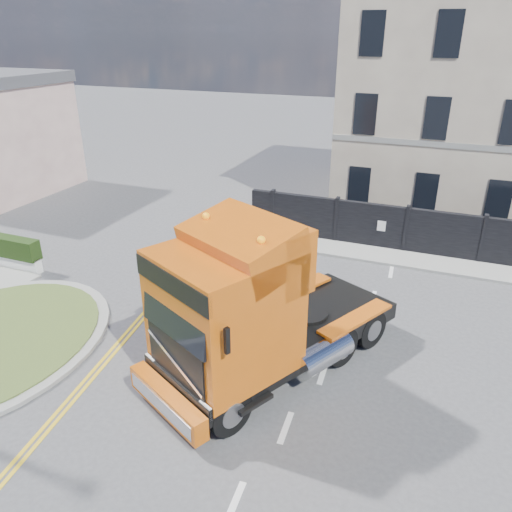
% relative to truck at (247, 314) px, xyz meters
% --- Properties ---
extents(ground, '(120.00, 120.00, 0.00)m').
position_rel_truck_xyz_m(ground, '(-1.07, 1.39, -2.04)').
color(ground, '#424244').
rests_on(ground, ground).
extents(hoarding_fence, '(18.80, 0.25, 2.00)m').
position_rel_truck_xyz_m(hoarding_fence, '(5.48, 10.39, -1.04)').
color(hoarding_fence, black).
rests_on(hoarding_fence, ground).
extents(georgian_building, '(12.30, 10.30, 12.80)m').
position_rel_truck_xyz_m(georgian_building, '(4.93, 17.89, 3.73)').
color(georgian_building, beige).
rests_on(georgian_building, ground).
extents(pavement_far, '(20.00, 1.60, 0.12)m').
position_rel_truck_xyz_m(pavement_far, '(4.93, 9.49, -1.98)').
color(pavement_far, gray).
rests_on(pavement_far, ground).
extents(truck, '(5.93, 8.05, 4.55)m').
position_rel_truck_xyz_m(truck, '(0.00, 0.00, 0.00)').
color(truck, black).
rests_on(truck, ground).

